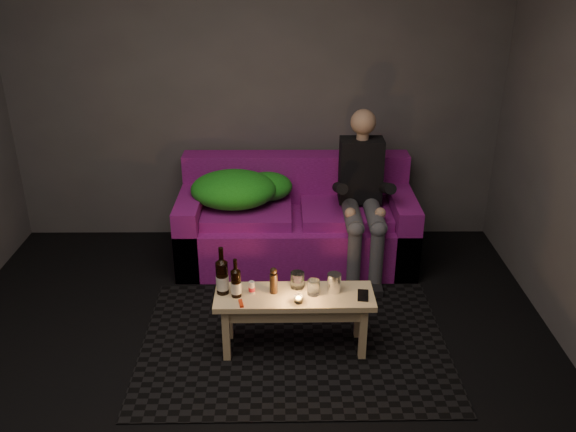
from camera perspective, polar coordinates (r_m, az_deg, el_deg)
name	(u,v)px	position (r m, az deg, el deg)	size (l,w,h in m)	color
floor	(242,412)	(3.52, -4.32, -17.85)	(4.50, 4.50, 0.00)	black
room	(238,96)	(3.16, -4.74, 11.11)	(4.50, 4.50, 4.50)	silver
rug	(294,342)	(4.00, 0.56, -11.75)	(1.95, 1.41, 0.01)	black
sofa	(296,224)	(4.88, 0.77, -0.75)	(1.83, 0.82, 0.79)	#710F61
green_blanket	(239,189)	(4.76, -4.59, 2.54)	(0.80, 0.55, 0.27)	#1D8418
person	(362,191)	(4.64, 6.97, 2.36)	(0.33, 0.76, 1.22)	black
coffee_table	(294,304)	(3.77, 0.59, -8.25)	(0.98, 0.32, 0.40)	#E9CE88
beer_bottle_a	(222,276)	(3.71, -6.18, -5.65)	(0.08, 0.08, 0.31)	black
beer_bottle_b	(236,283)	(3.69, -4.89, -6.23)	(0.06, 0.06, 0.25)	black
salt_shaker	(252,287)	(3.74, -3.42, -6.68)	(0.04, 0.04, 0.08)	silver
pepper_mill	(274,283)	(3.72, -1.35, -6.32)	(0.05, 0.05, 0.13)	black
tumbler_back	(297,280)	(3.78, 0.88, -6.01)	(0.09, 0.09, 0.10)	white
tealight	(298,299)	(3.65, 0.99, -7.79)	(0.06, 0.06, 0.04)	white
tumbler_front	(314,287)	(3.72, 2.41, -6.68)	(0.08, 0.08, 0.09)	white
steel_cup	(334,283)	(3.75, 4.34, -6.23)	(0.09, 0.09, 0.12)	silver
smartphone	(363,295)	(3.75, 7.03, -7.38)	(0.06, 0.13, 0.01)	black
red_lighter	(241,303)	(3.65, -4.42, -8.15)	(0.02, 0.08, 0.01)	red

